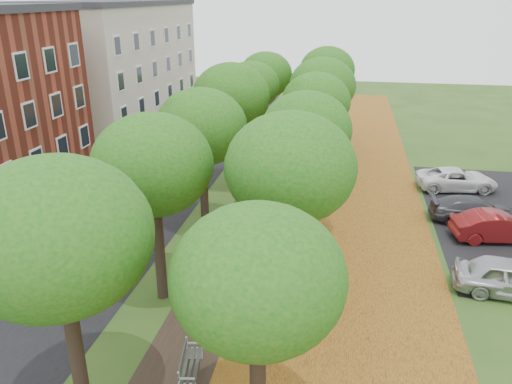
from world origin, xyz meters
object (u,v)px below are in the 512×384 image
at_px(bench, 189,365).
at_px(car_red, 498,227).
at_px(car_grey, 473,210).
at_px(car_white, 457,179).

relative_size(bench, car_red, 0.43).
bearing_deg(car_red, car_grey, 8.92).
relative_size(car_red, car_white, 0.91).
relative_size(bench, car_white, 0.39).
height_order(car_grey, car_white, car_white).
xyz_separation_m(bench, car_grey, (10.87, 13.43, 0.21)).
bearing_deg(car_grey, car_white, -2.44).
xyz_separation_m(car_red, car_white, (-0.65, 6.66, -0.05)).
bearing_deg(car_white, bench, 140.26).
relative_size(car_red, car_grey, 0.97).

